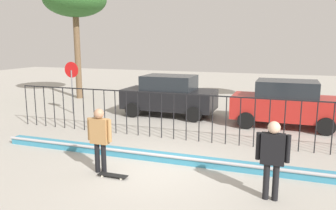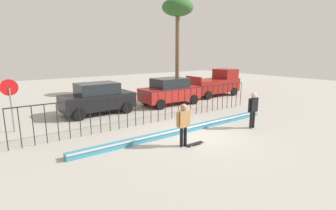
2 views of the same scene
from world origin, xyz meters
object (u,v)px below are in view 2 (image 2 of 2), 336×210
object	(u,v)px
skateboard	(195,144)
palm_tree_tall	(178,11)
camera_operator	(253,107)
skateboarder	(184,121)
parked_car_red	(170,91)
parked_car_black	(98,98)
pickup_truck	(215,84)
stop_sign	(10,98)

from	to	relation	value
skateboard	palm_tree_tall	world-z (taller)	palm_tree_tall
skateboard	camera_operator	distance (m)	4.02
skateboarder	parked_car_red	distance (m)	8.30
camera_operator	palm_tree_tall	world-z (taller)	palm_tree_tall
parked_car_black	pickup_truck	xyz separation A→B (m)	(10.64, 0.32, 0.06)
skateboarder	stop_sign	bearing A→B (deg)	133.10
parked_car_red	palm_tree_tall	bearing A→B (deg)	43.17
skateboard	parked_car_red	size ratio (longest dim) A/B	0.19
parked_car_red	palm_tree_tall	xyz separation A→B (m)	(3.50, 3.55, 6.17)
skateboarder	pickup_truck	xyz separation A→B (m)	(9.99, 7.65, -0.01)
pickup_truck	camera_operator	bearing A→B (deg)	-121.74
skateboard	palm_tree_tall	distance (m)	14.90
skateboard	parked_car_black	world-z (taller)	parked_car_black
camera_operator	pickup_truck	world-z (taller)	pickup_truck
parked_car_red	pickup_truck	bearing A→B (deg)	5.12
skateboarder	parked_car_red	bearing A→B (deg)	59.79
camera_operator	parked_car_red	world-z (taller)	parked_car_red
parked_car_black	stop_sign	distance (m)	4.76
skateboarder	stop_sign	distance (m)	8.15
parked_car_black	palm_tree_tall	size ratio (longest dim) A/B	0.53
camera_operator	pickup_truck	size ratio (longest dim) A/B	0.38
camera_operator	parked_car_red	bearing A→B (deg)	-47.00
skateboard	palm_tree_tall	xyz separation A→B (m)	(7.59, 10.69, 7.08)
camera_operator	parked_car_red	size ratio (longest dim) A/B	0.41
palm_tree_tall	skateboarder	bearing A→B (deg)	-127.49
parked_car_red	skateboard	bearing A→B (deg)	-122.04
pickup_truck	parked_car_red	bearing A→B (deg)	-168.39
parked_car_red	camera_operator	bearing A→B (deg)	-93.86
palm_tree_tall	camera_operator	bearing A→B (deg)	-109.21
stop_sign	palm_tree_tall	world-z (taller)	palm_tree_tall
skateboarder	palm_tree_tall	distance (m)	14.56
skateboarder	parked_car_black	xyz separation A→B (m)	(-0.65, 7.33, -0.07)
camera_operator	parked_car_black	world-z (taller)	parked_car_black
palm_tree_tall	stop_sign	bearing A→B (deg)	-162.18
skateboard	stop_sign	xyz separation A→B (m)	(-5.70, 6.42, 1.56)
pickup_truck	skateboarder	bearing A→B (deg)	-138.33
camera_operator	palm_tree_tall	size ratio (longest dim) A/B	0.22
stop_sign	camera_operator	bearing A→B (deg)	-33.49
skateboarder	palm_tree_tall	world-z (taller)	palm_tree_tall
camera_operator	palm_tree_tall	bearing A→B (deg)	-64.60
skateboard	pickup_truck	distance (m)	12.38
stop_sign	pickup_truck	bearing A→B (deg)	5.33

